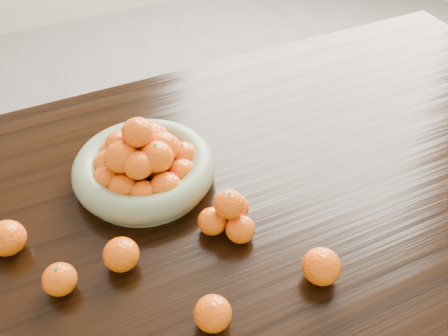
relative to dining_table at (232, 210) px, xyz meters
name	(u,v)px	position (x,y,z in m)	size (l,w,h in m)	color
dining_table	(232,210)	(0.00, 0.00, 0.00)	(2.00, 1.00, 0.75)	black
fruit_bowl	(144,164)	(-0.17, 0.10, 0.14)	(0.32, 0.32, 0.17)	gray
orange_pyramid	(229,215)	(-0.06, -0.11, 0.13)	(0.12, 0.12, 0.10)	#EA6107
loose_orange_0	(60,279)	(-0.41, -0.11, 0.12)	(0.06, 0.06, 0.06)	#EA6107
loose_orange_1	(121,254)	(-0.29, -0.11, 0.12)	(0.07, 0.07, 0.07)	#EA6107
loose_orange_2	(321,266)	(0.04, -0.30, 0.12)	(0.07, 0.07, 0.07)	#EA6107
loose_orange_3	(7,238)	(-0.48, 0.02, 0.12)	(0.07, 0.07, 0.07)	#EA6107
loose_orange_4	(213,314)	(-0.18, -0.30, 0.12)	(0.07, 0.07, 0.06)	#EA6107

